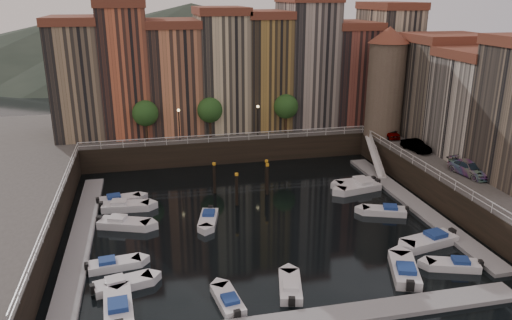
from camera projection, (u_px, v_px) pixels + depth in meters
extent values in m
plane|color=black|center=(257.00, 216.00, 48.68)|extent=(200.00, 200.00, 0.00)
cube|color=black|center=(217.00, 132.00, 72.27)|extent=(80.00, 20.00, 3.00)
cube|color=gray|center=(82.00, 235.00, 44.34)|extent=(2.00, 28.00, 0.35)
cube|color=gray|center=(413.00, 203.00, 51.05)|extent=(2.00, 28.00, 0.35)
cube|color=gray|center=(313.00, 319.00, 32.88)|extent=(30.00, 2.00, 0.35)
cone|color=#2D382D|center=(70.00, 44.00, 142.08)|extent=(80.00, 80.00, 14.00)
cone|color=#2D382D|center=(192.00, 35.00, 148.69)|extent=(100.00, 100.00, 18.00)
cone|color=#2D382D|center=(304.00, 43.00, 156.88)|extent=(70.00, 70.00, 12.00)
cube|color=#8E775A|center=(79.00, 81.00, 63.54)|extent=(6.00, 10.00, 14.00)
cube|color=brown|center=(72.00, 20.00, 61.16)|extent=(6.30, 10.30, 1.00)
cube|color=#C4603D|center=(126.00, 72.00, 64.44)|extent=(5.80, 10.00, 16.00)
cube|color=brown|center=(120.00, 3.00, 61.75)|extent=(6.10, 10.30, 1.00)
cube|color=#D38156|center=(174.00, 80.00, 66.11)|extent=(6.50, 10.00, 13.50)
cube|color=brown|center=(171.00, 23.00, 63.82)|extent=(6.80, 10.30, 1.00)
cube|color=beige|center=(222.00, 72.00, 67.19)|extent=(6.20, 10.00, 15.00)
cube|color=brown|center=(220.00, 11.00, 64.66)|extent=(6.50, 10.30, 1.00)
cube|color=olive|center=(264.00, 73.00, 68.49)|extent=(5.60, 10.00, 14.50)
cube|color=brown|center=(264.00, 14.00, 66.04)|extent=(5.90, 10.30, 1.00)
cube|color=#A6968A|center=(306.00, 64.00, 69.41)|extent=(6.40, 10.00, 16.50)
cube|color=brown|center=(347.00, 75.00, 71.25)|extent=(6.00, 10.00, 13.00)
cube|color=brown|center=(350.00, 25.00, 69.04)|extent=(6.30, 10.30, 1.00)
cube|color=#C3AF8F|center=(386.00, 65.00, 72.09)|extent=(5.90, 10.00, 15.50)
cube|color=brown|center=(391.00, 6.00, 69.48)|extent=(6.20, 10.30, 1.00)
cube|color=#685D4E|center=(442.00, 91.00, 62.42)|extent=(9.00, 8.00, 12.00)
cube|color=brown|center=(448.00, 38.00, 60.36)|extent=(9.30, 8.30, 1.00)
cube|color=beige|center=(482.00, 109.00, 55.17)|extent=(9.00, 8.00, 11.00)
cube|color=brown|center=(490.00, 54.00, 53.27)|extent=(9.30, 8.30, 1.00)
cylinder|color=#6B5B4C|center=(385.00, 90.00, 63.39)|extent=(4.60, 4.60, 12.00)
cone|color=brown|center=(390.00, 35.00, 61.24)|extent=(5.20, 5.20, 2.00)
cylinder|color=black|center=(147.00, 132.00, 62.12)|extent=(0.30, 0.30, 2.40)
sphere|color=#1E4719|center=(145.00, 113.00, 61.37)|extent=(3.20, 3.20, 3.20)
cylinder|color=black|center=(210.00, 128.00, 63.78)|extent=(0.30, 0.30, 2.40)
sphere|color=#1E4719|center=(210.00, 110.00, 63.02)|extent=(3.20, 3.20, 3.20)
cylinder|color=black|center=(286.00, 124.00, 65.85)|extent=(0.30, 0.30, 2.40)
sphere|color=#1E4719|center=(286.00, 106.00, 65.09)|extent=(3.20, 3.20, 3.20)
cylinder|color=black|center=(179.00, 126.00, 61.77)|extent=(0.12, 0.12, 4.00)
sphere|color=#FFD88C|center=(178.00, 110.00, 61.14)|extent=(0.36, 0.36, 0.36)
cylinder|color=black|center=(258.00, 122.00, 63.84)|extent=(0.12, 0.12, 4.00)
sphere|color=#FFD88C|center=(258.00, 106.00, 63.21)|extent=(0.36, 0.36, 0.36)
cube|color=white|center=(229.00, 134.00, 62.24)|extent=(36.00, 0.08, 0.08)
cube|color=white|center=(229.00, 137.00, 62.38)|extent=(36.00, 0.06, 0.06)
cube|color=white|center=(433.00, 167.00, 50.23)|extent=(0.08, 34.00, 0.08)
cube|color=white|center=(433.00, 172.00, 50.37)|extent=(0.06, 34.00, 0.06)
cube|color=white|center=(55.00, 198.00, 42.77)|extent=(0.08, 34.00, 0.08)
cube|color=white|center=(56.00, 202.00, 42.92)|extent=(0.06, 34.00, 0.06)
cube|color=white|center=(375.00, 156.00, 60.92)|extent=(2.78, 8.26, 2.81)
cube|color=white|center=(376.00, 152.00, 60.76)|extent=(1.93, 8.32, 3.65)
cylinder|color=black|center=(237.00, 191.00, 50.63)|extent=(0.32, 0.32, 3.60)
cylinder|color=orange|center=(237.00, 174.00, 50.04)|extent=(0.36, 0.36, 0.25)
cylinder|color=black|center=(214.00, 180.00, 53.72)|extent=(0.32, 0.32, 3.60)
cylinder|color=orange|center=(214.00, 164.00, 53.13)|extent=(0.36, 0.36, 0.25)
cylinder|color=black|center=(267.00, 181.00, 53.39)|extent=(0.32, 0.32, 3.60)
cylinder|color=orange|center=(267.00, 165.00, 52.80)|extent=(0.36, 0.36, 0.25)
cylinder|color=black|center=(266.00, 177.00, 54.61)|extent=(0.32, 0.32, 3.60)
cylinder|color=orange|center=(267.00, 161.00, 54.03)|extent=(0.36, 0.36, 0.25)
cube|color=silver|center=(123.00, 284.00, 36.65)|extent=(4.42, 2.53, 0.71)
cube|color=silver|center=(115.00, 281.00, 36.28)|extent=(1.55, 1.41, 0.47)
cube|color=black|center=(92.00, 289.00, 35.67)|extent=(0.43, 0.54, 0.66)
cube|color=silver|center=(115.00, 265.00, 39.30)|extent=(4.16, 2.02, 0.68)
cube|color=navy|center=(107.00, 261.00, 39.00)|extent=(1.40, 1.24, 0.45)
cube|color=black|center=(87.00, 267.00, 38.56)|extent=(0.37, 0.49, 0.64)
cube|color=silver|center=(125.00, 224.00, 46.15)|extent=(5.02, 3.33, 0.80)
cube|color=silver|center=(118.00, 219.00, 46.08)|extent=(1.84, 1.72, 0.53)
cube|color=black|center=(99.00, 220.00, 46.38)|extent=(0.54, 0.63, 0.75)
cube|color=silver|center=(126.00, 207.00, 49.94)|extent=(4.74, 2.20, 0.78)
cube|color=silver|center=(119.00, 203.00, 49.72)|extent=(1.57, 1.38, 0.52)
cube|color=black|center=(101.00, 205.00, 49.58)|extent=(0.41, 0.55, 0.73)
cube|color=silver|center=(120.00, 200.00, 51.61)|extent=(4.39, 2.27, 0.71)
cube|color=navy|center=(114.00, 197.00, 51.27)|extent=(1.50, 1.34, 0.48)
cube|color=black|center=(98.00, 201.00, 50.76)|extent=(0.41, 0.52, 0.67)
cube|color=silver|center=(453.00, 265.00, 39.22)|extent=(4.25, 2.70, 0.68)
cube|color=navy|center=(461.00, 261.00, 39.04)|extent=(1.54, 1.43, 0.45)
cube|color=black|center=(481.00, 264.00, 38.95)|extent=(0.44, 0.53, 0.63)
cube|color=silver|center=(429.00, 242.00, 42.83)|extent=(5.24, 2.90, 0.84)
cube|color=navy|center=(436.00, 235.00, 42.94)|extent=(1.82, 1.65, 0.56)
cube|color=black|center=(452.00, 233.00, 43.76)|extent=(0.50, 0.63, 0.79)
cube|color=silver|center=(384.00, 211.00, 48.95)|extent=(4.44, 2.93, 0.71)
cube|color=navy|center=(390.00, 208.00, 48.75)|extent=(1.63, 1.52, 0.47)
cube|color=black|center=(407.00, 210.00, 48.61)|extent=(0.47, 0.56, 0.66)
cube|color=silver|center=(358.00, 188.00, 54.64)|extent=(5.15, 2.84, 0.83)
cube|color=silver|center=(364.00, 183.00, 54.74)|extent=(1.79, 1.62, 0.55)
cube|color=black|center=(377.00, 182.00, 55.55)|extent=(0.49, 0.62, 0.78)
cube|color=silver|center=(355.00, 183.00, 56.11)|extent=(4.45, 1.93, 0.74)
cube|color=silver|center=(360.00, 179.00, 56.12)|extent=(1.45, 1.27, 0.50)
cube|color=black|center=(374.00, 179.00, 56.62)|extent=(0.37, 0.51, 0.69)
cube|color=silver|center=(118.00, 307.00, 33.95)|extent=(2.23, 4.98, 0.83)
cube|color=navy|center=(118.00, 306.00, 33.19)|extent=(1.43, 1.64, 0.55)
cube|color=silver|center=(228.00, 301.00, 34.73)|extent=(2.05, 4.03, 0.66)
cube|color=navy|center=(230.00, 300.00, 34.14)|extent=(1.22, 1.37, 0.44)
cube|color=black|center=(237.00, 314.00, 32.88)|extent=(0.48, 0.37, 0.61)
cube|color=silver|center=(290.00, 287.00, 36.32)|extent=(2.48, 4.34, 0.70)
cube|color=silver|center=(291.00, 286.00, 35.66)|extent=(1.39, 1.52, 0.46)
cube|color=black|center=(292.00, 301.00, 34.22)|extent=(0.53, 0.42, 0.65)
cube|color=silver|center=(404.00, 270.00, 38.38)|extent=(3.40, 5.21, 0.83)
cube|color=navy|center=(406.00, 269.00, 37.60)|extent=(1.77, 1.90, 0.55)
cube|color=black|center=(410.00, 286.00, 35.90)|extent=(0.65, 0.55, 0.77)
imported|color=gray|center=(390.00, 133.00, 63.73)|extent=(1.97, 4.04, 1.33)
imported|color=gray|center=(416.00, 146.00, 58.17)|extent=(2.16, 4.18, 1.31)
imported|color=gray|center=(470.00, 169.00, 50.37)|extent=(2.84, 5.20, 1.43)
cube|color=silver|center=(208.00, 220.00, 47.07)|extent=(2.49, 4.32, 0.69)
cube|color=navy|center=(209.00, 214.00, 47.47)|extent=(1.38, 1.52, 0.46)
cube|color=black|center=(211.00, 209.00, 49.01)|extent=(0.53, 0.42, 0.65)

